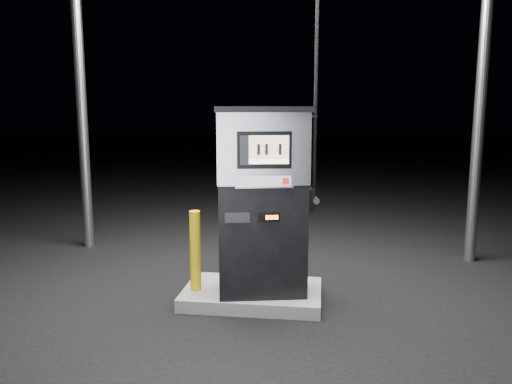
# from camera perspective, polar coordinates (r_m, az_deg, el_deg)

# --- Properties ---
(ground) EXTENTS (80.00, 80.00, 0.00)m
(ground) POSITION_cam_1_polar(r_m,az_deg,el_deg) (6.03, -0.41, -12.28)
(ground) COLOR black
(ground) RESTS_ON ground
(pump_island) EXTENTS (1.60, 1.00, 0.15)m
(pump_island) POSITION_cam_1_polar(r_m,az_deg,el_deg) (6.00, -0.41, -11.61)
(pump_island) COLOR slate
(pump_island) RESTS_ON ground
(fuel_dispenser) EXTENTS (1.21, 0.83, 4.37)m
(fuel_dispenser) POSITION_cam_1_polar(r_m,az_deg,el_deg) (5.58, 0.71, -0.87)
(fuel_dispenser) COLOR black
(fuel_dispenser) RESTS_ON pump_island
(bollard_left) EXTENTS (0.13, 0.13, 0.94)m
(bollard_left) POSITION_cam_1_polar(r_m,az_deg,el_deg) (5.83, -6.95, -6.68)
(bollard_left) COLOR yellow
(bollard_left) RESTS_ON pump_island
(bollard_right) EXTENTS (0.13, 0.13, 0.82)m
(bollard_right) POSITION_cam_1_polar(r_m,az_deg,el_deg) (5.61, 4.93, -7.89)
(bollard_right) COLOR yellow
(bollard_right) RESTS_ON pump_island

